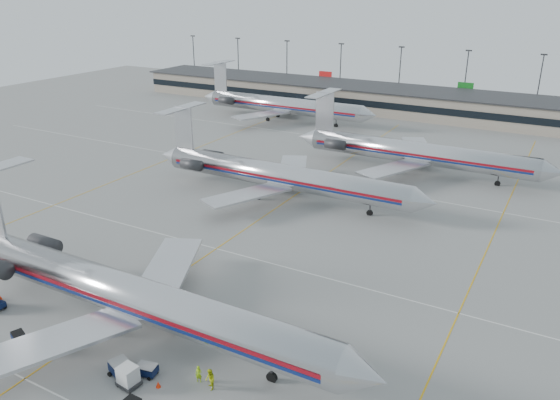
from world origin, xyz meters
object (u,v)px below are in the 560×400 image
Objects in this scene: jet_foreground at (125,293)px; jet_second_row at (277,175)px; tug_center at (21,343)px; belt_loader at (169,323)px; uld_container at (128,376)px.

jet_second_row is at bearing 96.91° from jet_foreground.
belt_loader reaches higher than tug_center.
uld_container is at bearing -46.58° from jet_foreground.
jet_foreground is 37.95m from jet_second_row.
jet_second_row is at bearing 113.13° from belt_loader.
jet_second_row is at bearing 110.00° from uld_container.
jet_foreground is at bearing 139.99° from uld_container.
jet_foreground is 19.63× the size of tug_center.
tug_center is (-1.38, -45.16, -2.78)m from jet_second_row.
tug_center is at bearing -125.21° from belt_loader.
tug_center is at bearing -128.45° from jet_foreground.
tug_center is at bearing -167.54° from uld_container.
tug_center is 1.33× the size of uld_container.
uld_container is (10.49, -43.93, -2.69)m from jet_second_row.
jet_foreground reaches higher than belt_loader.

